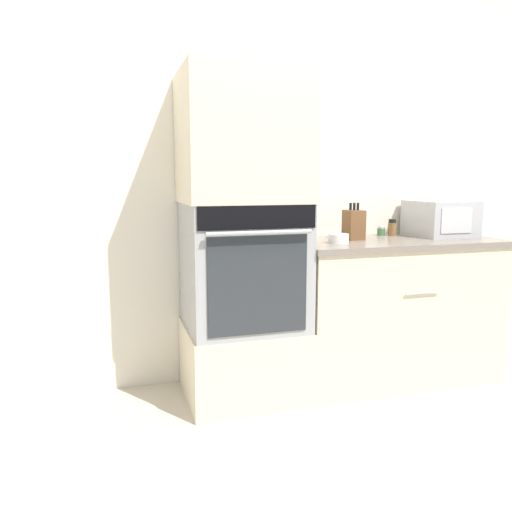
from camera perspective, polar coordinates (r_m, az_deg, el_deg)
The scene contains 11 objects.
ground_plane at distance 2.93m, azimuth 6.87°, elevation -16.96°, with size 12.00×12.00×0.00m, color beige.
wall_back at distance 3.23m, azimuth 2.79°, elevation 8.41°, with size 8.00×0.05×2.50m.
oven_cabinet_base at distance 3.00m, azimuth -1.45°, elevation -11.82°, with size 0.68×0.60×0.43m.
wall_oven at distance 2.85m, azimuth -1.47°, elevation -1.06°, with size 0.65×0.64×0.71m.
oven_cabinet_upper at distance 2.82m, azimuth -1.55°, elevation 13.34°, with size 0.68×0.60×0.71m.
counter_unit at distance 3.31m, azimuth 15.26°, elevation -5.85°, with size 1.31×0.63×0.90m.
microwave at distance 3.51m, azimuth 20.30°, elevation 4.06°, with size 0.36×0.38×0.23m.
knife_block at distance 3.15m, azimuth 11.10°, elevation 3.55°, with size 0.10×0.13×0.23m.
bowl at distance 2.96m, azimuth 9.41°, elevation 1.99°, with size 0.12×0.12×0.05m.
condiment_jar_near at distance 3.43m, azimuth 14.11°, elevation 2.79°, with size 0.05×0.05×0.06m.
condiment_jar_mid at distance 3.42m, azimuth 15.29°, elevation 3.15°, with size 0.05×0.05×0.11m.
Camera 1 is at (-1.07, -2.42, 1.27)m, focal length 35.00 mm.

